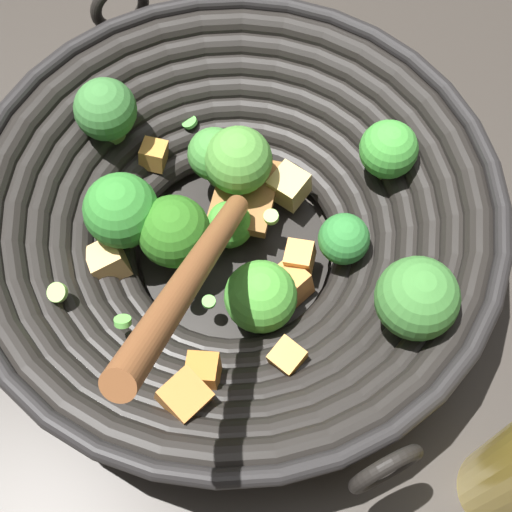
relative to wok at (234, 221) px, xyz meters
The scene contains 2 objects.
ground_plane 0.06m from the wok, behind, with size 4.00×4.00×0.00m, color #332D28.
wok is the anchor object (origin of this frame).
Camera 1 is at (0.27, -0.08, 0.58)m, focal length 52.48 mm.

